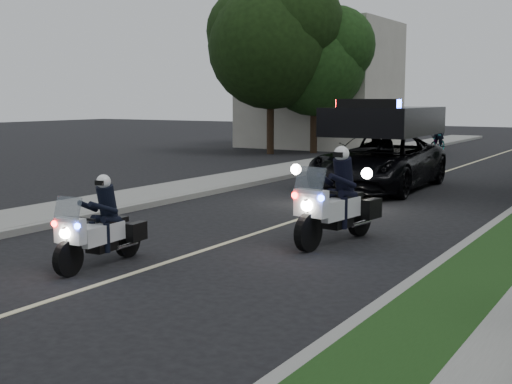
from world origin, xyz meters
TOP-DOWN VIEW (x-y plane):
  - ground at (0.00, 0.00)m, footprint 120.00×120.00m
  - curb_left at (-4.10, 10.00)m, footprint 0.20×60.00m
  - sidewalk_left at (-5.20, 10.00)m, footprint 2.00×60.00m
  - building_far at (-10.00, 26.00)m, footprint 8.00×6.00m
  - lane_marking at (0.00, 10.00)m, footprint 0.12×50.00m
  - police_moto_left at (-0.80, -0.97)m, footprint 0.76×1.84m
  - police_moto_right at (1.80, 2.70)m, footprint 1.06×2.29m
  - police_suv at (-0.33, 10.46)m, footprint 3.03×6.18m
  - bicycle at (-2.84, 25.20)m, footprint 0.79×1.91m
  - cyclist at (-2.84, 25.20)m, footprint 0.63×0.43m
  - tree_left_near at (-8.34, 21.98)m, footprint 6.95×6.95m
  - tree_left_far at (-9.90, 20.23)m, footprint 7.20×7.20m

SIDE VIEW (x-z plane):
  - ground at x=0.00m, z-range 0.00..0.00m
  - police_moto_left at x=-0.80m, z-range -0.76..0.76m
  - police_moto_right at x=1.80m, z-range -0.94..0.94m
  - police_suv at x=-0.33m, z-range -1.48..1.48m
  - bicycle at x=-2.84m, z-range -0.49..0.49m
  - cyclist at x=-2.84m, z-range -0.85..0.85m
  - tree_left_near at x=-8.34m, z-range -4.36..4.36m
  - tree_left_far at x=-9.90m, z-range -5.17..5.17m
  - lane_marking at x=0.00m, z-range 0.00..0.01m
  - curb_left at x=-4.10m, z-range 0.00..0.15m
  - sidewalk_left at x=-5.20m, z-range 0.00..0.16m
  - building_far at x=-10.00m, z-range 0.00..7.00m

